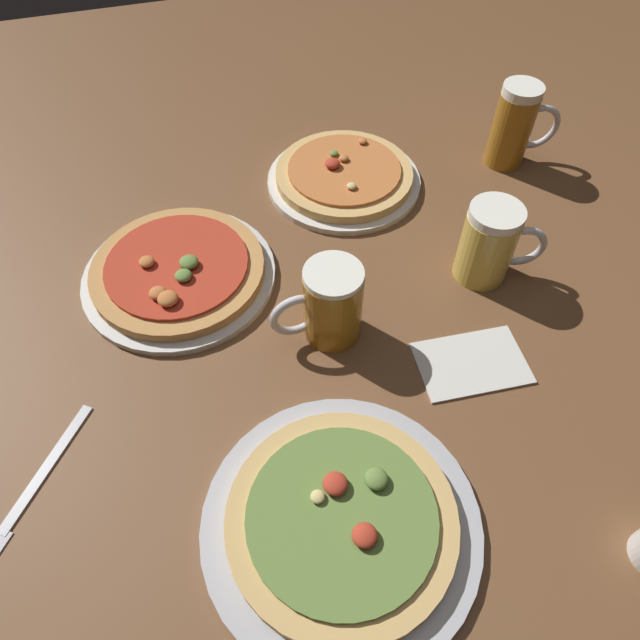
{
  "coord_description": "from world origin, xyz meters",
  "views": [
    {
      "loc": [
        -0.15,
        -0.5,
        0.7
      ],
      "look_at": [
        0.0,
        0.0,
        0.02
      ],
      "focal_mm": 31.97,
      "sensor_mm": 36.0,
      "label": 1
    }
  ],
  "objects_px": {
    "pizza_plate_far": "(344,176)",
    "beer_mug_dark": "(515,126)",
    "pizza_plate_side": "(178,272)",
    "napkin_folded": "(472,362)",
    "beer_mug_amber": "(490,243)",
    "fork_left": "(35,483)",
    "pizza_plate_near": "(341,521)",
    "beer_mug_pale": "(330,304)"
  },
  "relations": [
    {
      "from": "beer_mug_amber",
      "to": "pizza_plate_side",
      "type": "bearing_deg",
      "value": 164.96
    },
    {
      "from": "pizza_plate_near",
      "to": "pizza_plate_side",
      "type": "bearing_deg",
      "value": 105.87
    },
    {
      "from": "beer_mug_amber",
      "to": "fork_left",
      "type": "xyz_separation_m",
      "value": [
        -0.7,
        -0.17,
        -0.06
      ]
    },
    {
      "from": "napkin_folded",
      "to": "fork_left",
      "type": "relative_size",
      "value": 0.83
    },
    {
      "from": "beer_mug_dark",
      "to": "fork_left",
      "type": "relative_size",
      "value": 0.83
    },
    {
      "from": "beer_mug_dark",
      "to": "fork_left",
      "type": "xyz_separation_m",
      "value": [
        -0.88,
        -0.43,
        -0.08
      ]
    },
    {
      "from": "pizza_plate_far",
      "to": "pizza_plate_side",
      "type": "height_order",
      "value": "pizza_plate_side"
    },
    {
      "from": "pizza_plate_far",
      "to": "napkin_folded",
      "type": "distance_m",
      "value": 0.45
    },
    {
      "from": "beer_mug_dark",
      "to": "fork_left",
      "type": "height_order",
      "value": "beer_mug_dark"
    },
    {
      "from": "pizza_plate_near",
      "to": "beer_mug_amber",
      "type": "bearing_deg",
      "value": 43.24
    },
    {
      "from": "beer_mug_dark",
      "to": "napkin_folded",
      "type": "bearing_deg",
      "value": -123.31
    },
    {
      "from": "fork_left",
      "to": "beer_mug_dark",
      "type": "bearing_deg",
      "value": 25.84
    },
    {
      "from": "pizza_plate_side",
      "to": "pizza_plate_near",
      "type": "bearing_deg",
      "value": -74.13
    },
    {
      "from": "beer_mug_amber",
      "to": "napkin_folded",
      "type": "distance_m",
      "value": 0.2
    },
    {
      "from": "pizza_plate_far",
      "to": "beer_mug_dark",
      "type": "distance_m",
      "value": 0.33
    },
    {
      "from": "pizza_plate_near",
      "to": "beer_mug_amber",
      "type": "relative_size",
      "value": 2.49
    },
    {
      "from": "pizza_plate_far",
      "to": "pizza_plate_side",
      "type": "distance_m",
      "value": 0.37
    },
    {
      "from": "beer_mug_dark",
      "to": "fork_left",
      "type": "distance_m",
      "value": 0.98
    },
    {
      "from": "pizza_plate_side",
      "to": "napkin_folded",
      "type": "height_order",
      "value": "pizza_plate_side"
    },
    {
      "from": "pizza_plate_far",
      "to": "beer_mug_amber",
      "type": "relative_size",
      "value": 2.13
    },
    {
      "from": "napkin_folded",
      "to": "beer_mug_pale",
      "type": "bearing_deg",
      "value": 147.21
    },
    {
      "from": "pizza_plate_near",
      "to": "beer_mug_amber",
      "type": "xyz_separation_m",
      "value": [
        0.35,
        0.33,
        0.05
      ]
    },
    {
      "from": "pizza_plate_near",
      "to": "pizza_plate_side",
      "type": "xyz_separation_m",
      "value": [
        -0.13,
        0.46,
        0.0
      ]
    },
    {
      "from": "pizza_plate_side",
      "to": "beer_mug_dark",
      "type": "height_order",
      "value": "beer_mug_dark"
    },
    {
      "from": "beer_mug_amber",
      "to": "napkin_folded",
      "type": "xyz_separation_m",
      "value": [
        -0.09,
        -0.16,
        -0.06
      ]
    },
    {
      "from": "beer_mug_amber",
      "to": "napkin_folded",
      "type": "bearing_deg",
      "value": -120.65
    },
    {
      "from": "beer_mug_dark",
      "to": "beer_mug_pale",
      "type": "distance_m",
      "value": 0.55
    },
    {
      "from": "pizza_plate_side",
      "to": "fork_left",
      "type": "height_order",
      "value": "pizza_plate_side"
    },
    {
      "from": "pizza_plate_near",
      "to": "beer_mug_pale",
      "type": "xyz_separation_m",
      "value": [
        0.07,
        0.28,
        0.05
      ]
    },
    {
      "from": "beer_mug_dark",
      "to": "beer_mug_pale",
      "type": "relative_size",
      "value": 1.15
    },
    {
      "from": "pizza_plate_far",
      "to": "beer_mug_amber",
      "type": "bearing_deg",
      "value": -62.75
    },
    {
      "from": "pizza_plate_near",
      "to": "pizza_plate_side",
      "type": "distance_m",
      "value": 0.47
    },
    {
      "from": "beer_mug_amber",
      "to": "napkin_folded",
      "type": "relative_size",
      "value": 0.86
    },
    {
      "from": "beer_mug_pale",
      "to": "beer_mug_dark",
      "type": "bearing_deg",
      "value": 33.56
    },
    {
      "from": "pizza_plate_far",
      "to": "pizza_plate_near",
      "type": "bearing_deg",
      "value": -108.35
    },
    {
      "from": "beer_mug_amber",
      "to": "fork_left",
      "type": "distance_m",
      "value": 0.72
    },
    {
      "from": "pizza_plate_far",
      "to": "beer_mug_amber",
      "type": "height_order",
      "value": "beer_mug_amber"
    },
    {
      "from": "pizza_plate_side",
      "to": "beer_mug_dark",
      "type": "distance_m",
      "value": 0.67
    },
    {
      "from": "pizza_plate_far",
      "to": "pizza_plate_side",
      "type": "relative_size",
      "value": 0.92
    },
    {
      "from": "pizza_plate_side",
      "to": "fork_left",
      "type": "bearing_deg",
      "value": -127.04
    },
    {
      "from": "napkin_folded",
      "to": "beer_mug_dark",
      "type": "bearing_deg",
      "value": 56.69
    },
    {
      "from": "pizza_plate_side",
      "to": "fork_left",
      "type": "relative_size",
      "value": 1.64
    }
  ]
}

